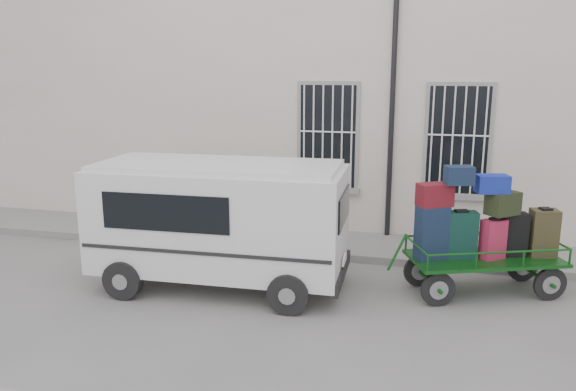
% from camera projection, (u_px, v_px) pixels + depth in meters
% --- Properties ---
extents(ground, '(80.00, 80.00, 0.00)m').
position_uv_depth(ground, '(319.00, 286.00, 9.73)').
color(ground, slate).
rests_on(ground, ground).
extents(building, '(24.00, 5.15, 6.00)m').
position_uv_depth(building, '(361.00, 96.00, 14.27)').
color(building, beige).
rests_on(building, ground).
extents(sidewalk, '(24.00, 1.70, 0.15)m').
position_uv_depth(sidewalk, '(339.00, 245.00, 11.80)').
color(sidewalk, slate).
rests_on(sidewalk, ground).
extents(luggage_cart, '(2.91, 1.92, 2.19)m').
position_uv_depth(luggage_cart, '(482.00, 235.00, 9.21)').
color(luggage_cart, black).
rests_on(luggage_cart, ground).
extents(van, '(4.36, 2.07, 2.16)m').
position_uv_depth(van, '(219.00, 217.00, 9.50)').
color(van, silver).
rests_on(van, ground).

